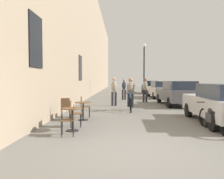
{
  "coord_description": "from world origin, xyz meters",
  "views": [
    {
      "loc": [
        -0.5,
        -5.06,
        1.6
      ],
      "look_at": [
        -1.06,
        11.87,
        0.86
      ],
      "focal_mm": 35.59,
      "sensor_mm": 36.0,
      "label": 1
    }
  ],
  "objects_px": {
    "cafe_table_near": "(72,114)",
    "parked_car_fourth": "(150,87)",
    "parked_car_nearest": "(222,103)",
    "parked_motorcycle": "(215,119)",
    "cafe_chair_near_toward_wall": "(70,118)",
    "pedestrian_mid": "(145,88)",
    "cafe_chair_mid_toward_wall": "(66,107)",
    "cyclist_on_bicycle": "(131,95)",
    "cafe_chair_mid_toward_street": "(84,105)",
    "parked_car_third": "(160,89)",
    "cafe_chair_near_toward_street": "(74,112)",
    "cafe_table_mid": "(83,107)",
    "street_lamp": "(144,63)",
    "pedestrian_near": "(114,90)",
    "parked_car_second": "(177,93)",
    "pedestrian_far": "(124,88)"
  },
  "relations": [
    {
      "from": "cyclist_on_bicycle",
      "to": "parked_car_third",
      "type": "xyz_separation_m",
      "value": [
        3.05,
        8.28,
        -0.05
      ]
    },
    {
      "from": "cafe_chair_mid_toward_wall",
      "to": "cyclist_on_bicycle",
      "type": "distance_m",
      "value": 3.93
    },
    {
      "from": "pedestrian_mid",
      "to": "parked_car_second",
      "type": "distance_m",
      "value": 2.65
    },
    {
      "from": "cafe_chair_near_toward_wall",
      "to": "pedestrian_mid",
      "type": "xyz_separation_m",
      "value": [
        3.25,
        9.77,
        0.46
      ]
    },
    {
      "from": "pedestrian_mid",
      "to": "street_lamp",
      "type": "bearing_deg",
      "value": 84.74
    },
    {
      "from": "cafe_chair_near_toward_street",
      "to": "cafe_table_mid",
      "type": "xyz_separation_m",
      "value": [
        0.12,
        1.27,
        0.0
      ]
    },
    {
      "from": "cafe_chair_mid_toward_wall",
      "to": "parked_car_fourth",
      "type": "height_order",
      "value": "parked_car_fourth"
    },
    {
      "from": "cafe_chair_near_toward_street",
      "to": "parked_car_second",
      "type": "distance_m",
      "value": 8.41
    },
    {
      "from": "cafe_chair_near_toward_street",
      "to": "parked_car_fourth",
      "type": "xyz_separation_m",
      "value": [
        5.17,
        18.7,
        0.25
      ]
    },
    {
      "from": "parked_car_second",
      "to": "parked_motorcycle",
      "type": "xyz_separation_m",
      "value": [
        -0.68,
        -7.13,
        -0.39
      ]
    },
    {
      "from": "pedestrian_mid",
      "to": "parked_motorcycle",
      "type": "height_order",
      "value": "pedestrian_mid"
    },
    {
      "from": "cafe_table_mid",
      "to": "cafe_chair_mid_toward_wall",
      "type": "bearing_deg",
      "value": -173.73
    },
    {
      "from": "cafe_chair_near_toward_street",
      "to": "street_lamp",
      "type": "xyz_separation_m",
      "value": [
        3.81,
        12.99,
        2.59
      ]
    },
    {
      "from": "cyclist_on_bicycle",
      "to": "pedestrian_near",
      "type": "distance_m",
      "value": 2.34
    },
    {
      "from": "cafe_chair_near_toward_wall",
      "to": "street_lamp",
      "type": "relative_size",
      "value": 0.18
    },
    {
      "from": "cafe_chair_mid_toward_wall",
      "to": "parked_car_third",
      "type": "distance_m",
      "value": 12.52
    },
    {
      "from": "pedestrian_mid",
      "to": "pedestrian_far",
      "type": "height_order",
      "value": "pedestrian_mid"
    },
    {
      "from": "cafe_chair_near_toward_street",
      "to": "cafe_chair_mid_toward_wall",
      "type": "xyz_separation_m",
      "value": [
        -0.57,
        1.2,
        0.0
      ]
    },
    {
      "from": "cafe_table_near",
      "to": "parked_car_fourth",
      "type": "relative_size",
      "value": 0.17
    },
    {
      "from": "pedestrian_near",
      "to": "parked_car_fourth",
      "type": "bearing_deg",
      "value": 72.49
    },
    {
      "from": "cafe_table_near",
      "to": "cyclist_on_bicycle",
      "type": "relative_size",
      "value": 0.41
    },
    {
      "from": "cafe_table_near",
      "to": "pedestrian_near",
      "type": "height_order",
      "value": "pedestrian_near"
    },
    {
      "from": "cafe_table_mid",
      "to": "parked_car_third",
      "type": "distance_m",
      "value": 12.15
    },
    {
      "from": "cafe_chair_near_toward_street",
      "to": "parked_motorcycle",
      "type": "relative_size",
      "value": 0.41
    },
    {
      "from": "cafe_table_near",
      "to": "parked_car_third",
      "type": "xyz_separation_m",
      "value": [
        5.1,
        12.9,
        0.24
      ]
    },
    {
      "from": "street_lamp",
      "to": "parked_motorcycle",
      "type": "xyz_separation_m",
      "value": [
        0.7,
        -13.51,
        -2.7
      ]
    },
    {
      "from": "cafe_table_near",
      "to": "parked_car_second",
      "type": "relative_size",
      "value": 0.17
    },
    {
      "from": "pedestrian_mid",
      "to": "cafe_table_mid",
      "type": "bearing_deg",
      "value": -114.26
    },
    {
      "from": "cafe_chair_near_toward_street",
      "to": "cafe_chair_mid_toward_wall",
      "type": "height_order",
      "value": "same"
    },
    {
      "from": "pedestrian_near",
      "to": "street_lamp",
      "type": "distance_m",
      "value": 7.57
    },
    {
      "from": "parked_car_second",
      "to": "cyclist_on_bicycle",
      "type": "bearing_deg",
      "value": -139.94
    },
    {
      "from": "parked_car_fourth",
      "to": "parked_motorcycle",
      "type": "xyz_separation_m",
      "value": [
        -0.66,
        -19.22,
        -0.37
      ]
    },
    {
      "from": "parked_car_nearest",
      "to": "parked_motorcycle",
      "type": "xyz_separation_m",
      "value": [
        -0.77,
        -1.24,
        -0.35
      ]
    },
    {
      "from": "cafe_table_mid",
      "to": "pedestrian_mid",
      "type": "bearing_deg",
      "value": 65.74
    },
    {
      "from": "cafe_chair_near_toward_wall",
      "to": "pedestrian_far",
      "type": "relative_size",
      "value": 0.53
    },
    {
      "from": "cafe_chair_mid_toward_street",
      "to": "parked_car_third",
      "type": "height_order",
      "value": "parked_car_third"
    },
    {
      "from": "cafe_chair_near_toward_street",
      "to": "parked_car_third",
      "type": "distance_m",
      "value": 13.36
    },
    {
      "from": "cafe_chair_mid_toward_street",
      "to": "parked_car_third",
      "type": "xyz_separation_m",
      "value": [
        5.14,
        10.39,
        0.25
      ]
    },
    {
      "from": "cafe_chair_near_toward_street",
      "to": "parked_car_nearest",
      "type": "distance_m",
      "value": 5.34
    },
    {
      "from": "cafe_chair_near_toward_wall",
      "to": "cafe_chair_mid_toward_wall",
      "type": "xyz_separation_m",
      "value": [
        -0.72,
        2.4,
        0.0
      ]
    },
    {
      "from": "cafe_table_mid",
      "to": "pedestrian_mid",
      "type": "height_order",
      "value": "pedestrian_mid"
    },
    {
      "from": "cafe_chair_mid_toward_street",
      "to": "cyclist_on_bicycle",
      "type": "distance_m",
      "value": 2.99
    },
    {
      "from": "cafe_chair_near_toward_street",
      "to": "pedestrian_far",
      "type": "distance_m",
      "value": 10.55
    },
    {
      "from": "cafe_chair_near_toward_street",
      "to": "cafe_table_near",
      "type": "bearing_deg",
      "value": -82.73
    },
    {
      "from": "cafe_chair_near_toward_wall",
      "to": "parked_motorcycle",
      "type": "relative_size",
      "value": 0.41
    },
    {
      "from": "parked_car_nearest",
      "to": "cafe_table_near",
      "type": "bearing_deg",
      "value": -165.91
    },
    {
      "from": "pedestrian_near",
      "to": "pedestrian_mid",
      "type": "height_order",
      "value": "pedestrian_near"
    },
    {
      "from": "street_lamp",
      "to": "parked_car_fourth",
      "type": "distance_m",
      "value": 6.32
    },
    {
      "from": "parked_car_third",
      "to": "pedestrian_near",
      "type": "bearing_deg",
      "value": -122.85
    },
    {
      "from": "cafe_chair_mid_toward_street",
      "to": "pedestrian_far",
      "type": "xyz_separation_m",
      "value": [
        1.88,
        8.45,
        0.43
      ]
    }
  ]
}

